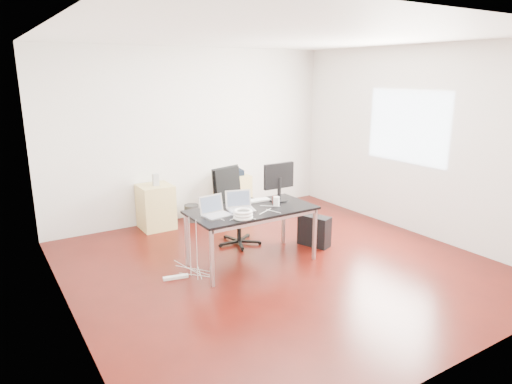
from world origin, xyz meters
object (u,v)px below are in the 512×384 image
filing_cabinet_left (156,207)px  office_chair (234,202)px  filing_cabinet_right (233,195)px  pc_tower (314,231)px  desk (252,213)px

filing_cabinet_left → office_chair: bearing=-58.9°
filing_cabinet_left → filing_cabinet_right: 1.39m
filing_cabinet_right → pc_tower: size_ratio=1.56×
filing_cabinet_left → pc_tower: size_ratio=1.56×
filing_cabinet_right → office_chair: bearing=-118.2°
desk → filing_cabinet_left: size_ratio=2.29×
filing_cabinet_left → pc_tower: filing_cabinet_left is taller
office_chair → filing_cabinet_right: 1.41m
desk → pc_tower: 1.17m
desk → office_chair: size_ratio=1.48×
desk → filing_cabinet_right: size_ratio=2.29×
desk → filing_cabinet_left: 2.08m
office_chair → filing_cabinet_right: size_ratio=1.54×
office_chair → pc_tower: 1.21m
desk → office_chair: (0.18, 0.75, -0.07)m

